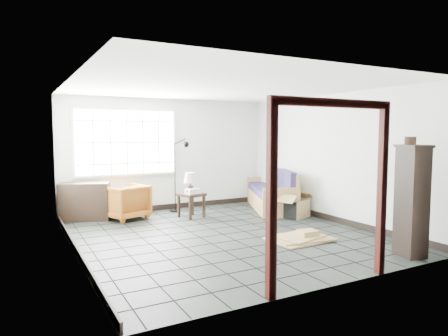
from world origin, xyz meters
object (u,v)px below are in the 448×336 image
armchair (126,200)px  side_table (191,197)px  futon_sofa (274,195)px  tall_shelf (412,200)px

armchair → side_table: bearing=138.3°
futon_sofa → side_table: bearing=-158.2°
side_table → tall_shelf: bearing=-66.3°
side_table → futon_sofa: bearing=-1.2°
armchair → tall_shelf: size_ratio=0.49×
futon_sofa → armchair: size_ratio=2.86×
futon_sofa → armchair: 3.45m
tall_shelf → armchair: bearing=137.2°
side_table → tall_shelf: tall_shelf is taller
armchair → tall_shelf: bearing=103.6°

